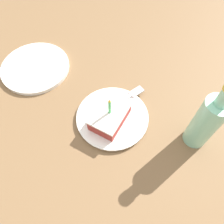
{
  "coord_description": "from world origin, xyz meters",
  "views": [
    {
      "loc": [
        -0.15,
        0.26,
        0.56
      ],
      "look_at": [
        0.0,
        -0.02,
        0.04
      ],
      "focal_mm": 35.0,
      "sensor_mm": 36.0,
      "label": 1
    }
  ],
  "objects_px": {
    "plate": "(112,117)",
    "fork": "(121,101)",
    "side_plate": "(35,67)",
    "cake_slice": "(110,118)",
    "bottle": "(206,122)"
  },
  "relations": [
    {
      "from": "plate",
      "to": "side_plate",
      "type": "relative_size",
      "value": 0.92
    },
    {
      "from": "plate",
      "to": "bottle",
      "type": "relative_size",
      "value": 0.89
    },
    {
      "from": "plate",
      "to": "side_plate",
      "type": "distance_m",
      "value": 0.33
    },
    {
      "from": "cake_slice",
      "to": "fork",
      "type": "bearing_deg",
      "value": -86.53
    },
    {
      "from": "cake_slice",
      "to": "fork",
      "type": "distance_m",
      "value": 0.08
    },
    {
      "from": "plate",
      "to": "fork",
      "type": "xyz_separation_m",
      "value": [
        0.0,
        -0.06,
        0.01
      ]
    },
    {
      "from": "cake_slice",
      "to": "side_plate",
      "type": "height_order",
      "value": "cake_slice"
    },
    {
      "from": "fork",
      "to": "side_plate",
      "type": "height_order",
      "value": "fork"
    },
    {
      "from": "side_plate",
      "to": "cake_slice",
      "type": "bearing_deg",
      "value": 168.99
    },
    {
      "from": "bottle",
      "to": "side_plate",
      "type": "height_order",
      "value": "bottle"
    },
    {
      "from": "fork",
      "to": "side_plate",
      "type": "bearing_deg",
      "value": 2.07
    },
    {
      "from": "bottle",
      "to": "fork",
      "type": "bearing_deg",
      "value": -0.21
    },
    {
      "from": "fork",
      "to": "side_plate",
      "type": "xyz_separation_m",
      "value": [
        0.32,
        0.01,
        -0.01
      ]
    },
    {
      "from": "plate",
      "to": "fork",
      "type": "bearing_deg",
      "value": -89.26
    },
    {
      "from": "fork",
      "to": "bottle",
      "type": "distance_m",
      "value": 0.25
    }
  ]
}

